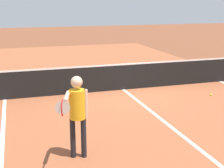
{
  "coord_description": "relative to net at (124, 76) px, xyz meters",
  "views": [
    {
      "loc": [
        -3.68,
        -10.48,
        3.12
      ],
      "look_at": [
        -1.29,
        -2.75,
        1.0
      ],
      "focal_mm": 50.81,
      "sensor_mm": 36.0,
      "label": 1
    }
  ],
  "objects": [
    {
      "name": "ground_plane",
      "position": [
        0.0,
        0.0,
        -0.49
      ],
      "size": [
        60.0,
        60.0,
        0.0
      ],
      "primitive_type": "plane",
      "color": "brown"
    },
    {
      "name": "court_surface_inbounds",
      "position": [
        0.0,
        0.0,
        -0.49
      ],
      "size": [
        10.62,
        24.4,
        0.0
      ],
      "primitive_type": "cube",
      "color": "#9E5433",
      "rests_on": "ground_plane"
    },
    {
      "name": "line_center_service",
      "position": [
        0.0,
        -3.2,
        -0.49
      ],
      "size": [
        0.1,
        6.4,
        0.01
      ],
      "primitive_type": "cube",
      "color": "white",
      "rests_on": "ground_plane"
    },
    {
      "name": "net",
      "position": [
        0.0,
        0.0,
        0.0
      ],
      "size": [
        10.41,
        0.09,
        1.07
      ],
      "color": "#33383D",
      "rests_on": "ground_plane"
    },
    {
      "name": "player_near",
      "position": [
        -2.59,
        -4.61,
        0.58
      ],
      "size": [
        0.74,
        1.15,
        1.72
      ],
      "color": "black",
      "rests_on": "ground_plane"
    },
    {
      "name": "tennis_ball_near_net",
      "position": [
        2.6,
        -1.6,
        -0.46
      ],
      "size": [
        0.07,
        0.07,
        0.07
      ],
      "primitive_type": "sphere",
      "color": "#CCE033",
      "rests_on": "ground_plane"
    }
  ]
}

